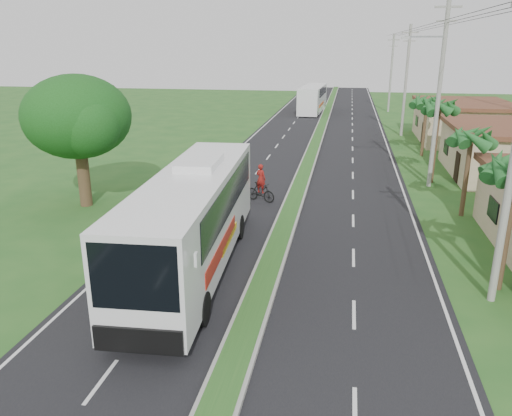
# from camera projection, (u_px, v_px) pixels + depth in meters

# --- Properties ---
(ground) EXTENTS (180.00, 180.00, 0.00)m
(ground) POSITION_uv_depth(u_px,v_px,m) (256.00, 306.00, 18.07)
(ground) COLOR #23541F
(ground) RESTS_ON ground
(road_asphalt) EXTENTS (14.00, 160.00, 0.02)m
(road_asphalt) POSITION_uv_depth(u_px,v_px,m) (305.00, 173.00, 36.77)
(road_asphalt) COLOR black
(road_asphalt) RESTS_ON ground
(median_strip) EXTENTS (1.20, 160.00, 0.18)m
(median_strip) POSITION_uv_depth(u_px,v_px,m) (305.00, 172.00, 36.74)
(median_strip) COLOR gray
(median_strip) RESTS_ON ground
(lane_edge_left) EXTENTS (0.12, 160.00, 0.01)m
(lane_edge_left) POSITION_uv_depth(u_px,v_px,m) (217.00, 170.00, 37.92)
(lane_edge_left) COLOR silver
(lane_edge_left) RESTS_ON ground
(lane_edge_right) EXTENTS (0.12, 160.00, 0.01)m
(lane_edge_right) POSITION_uv_depth(u_px,v_px,m) (398.00, 178.00, 35.63)
(lane_edge_right) COLOR silver
(lane_edge_right) RESTS_ON ground
(shop_mid) EXTENTS (7.60, 10.60, 3.67)m
(shop_mid) POSITION_uv_depth(u_px,v_px,m) (503.00, 150.00, 35.67)
(shop_mid) COLOR tan
(shop_mid) RESTS_ON ground
(shop_far) EXTENTS (8.60, 11.60, 3.82)m
(shop_far) POSITION_uv_depth(u_px,v_px,m) (463.00, 121.00, 48.74)
(shop_far) COLOR tan
(shop_far) RESTS_ON ground
(palm_verge_b) EXTENTS (2.40, 2.40, 5.05)m
(palm_verge_b) POSITION_uv_depth(u_px,v_px,m) (471.00, 137.00, 26.33)
(palm_verge_b) COLOR #473321
(palm_verge_b) RESTS_ON ground
(palm_verge_c) EXTENTS (2.40, 2.40, 5.85)m
(palm_verge_c) POSITION_uv_depth(u_px,v_px,m) (439.00, 107.00, 32.74)
(palm_verge_c) COLOR #473321
(palm_verge_c) RESTS_ON ground
(palm_verge_d) EXTENTS (2.40, 2.40, 5.25)m
(palm_verge_d) POSITION_uv_depth(u_px,v_px,m) (427.00, 102.00, 41.25)
(palm_verge_d) COLOR #473321
(palm_verge_d) RESTS_ON ground
(shade_tree) EXTENTS (6.30, 6.00, 7.54)m
(shade_tree) POSITION_uv_depth(u_px,v_px,m) (76.00, 120.00, 27.94)
(shade_tree) COLOR #473321
(shade_tree) RESTS_ON ground
(utility_pole_b) EXTENTS (3.20, 0.28, 12.00)m
(utility_pole_b) POSITION_uv_depth(u_px,v_px,m) (439.00, 91.00, 31.51)
(utility_pole_b) COLOR gray
(utility_pole_b) RESTS_ON ground
(utility_pole_c) EXTENTS (1.60, 0.28, 11.00)m
(utility_pole_c) POSITION_uv_depth(u_px,v_px,m) (406.00, 80.00, 50.39)
(utility_pole_c) COLOR gray
(utility_pole_c) RESTS_ON ground
(utility_pole_d) EXTENTS (1.60, 0.28, 10.50)m
(utility_pole_d) POSITION_uv_depth(u_px,v_px,m) (391.00, 72.00, 69.17)
(utility_pole_d) COLOR gray
(utility_pole_d) RESTS_ON ground
(coach_bus_main) EXTENTS (3.65, 13.81, 4.42)m
(coach_bus_main) POSITION_uv_depth(u_px,v_px,m) (194.00, 214.00, 20.41)
(coach_bus_main) COLOR white
(coach_bus_main) RESTS_ON ground
(coach_bus_far) EXTENTS (3.27, 12.52, 3.61)m
(coach_bus_far) POSITION_uv_depth(u_px,v_px,m) (313.00, 97.00, 69.94)
(coach_bus_far) COLOR white
(coach_bus_far) RESTS_ON ground
(motorcyclist) EXTENTS (1.99, 1.29, 2.31)m
(motorcyclist) POSITION_uv_depth(u_px,v_px,m) (261.00, 188.00, 29.90)
(motorcyclist) COLOR black
(motorcyclist) RESTS_ON ground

